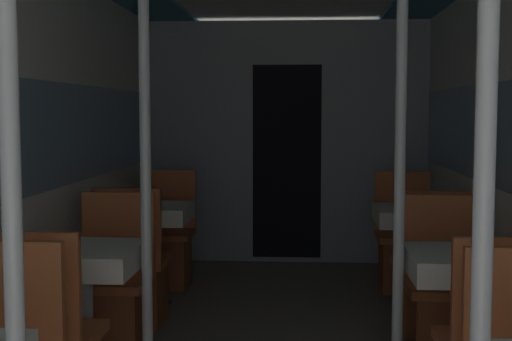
% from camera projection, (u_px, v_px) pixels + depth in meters
% --- Properties ---
extents(wall_left, '(0.05, 8.18, 2.26)m').
position_uv_depth(wall_left, '(16.00, 164.00, 3.69)').
color(wall_left, silver).
rests_on(wall_left, ground_plane).
extents(bulkhead_far, '(2.61, 0.09, 2.26)m').
position_uv_depth(bulkhead_far, '(287.00, 143.00, 6.70)').
color(bulkhead_far, gray).
rests_on(bulkhead_far, ground_plane).
extents(support_pole_left_0, '(0.06, 0.06, 2.26)m').
position_uv_depth(support_pole_left_0, '(12.00, 219.00, 1.94)').
color(support_pole_left_0, silver).
rests_on(support_pole_left_0, ground_plane).
extents(dining_table_left_1, '(0.57, 0.57, 0.73)m').
position_uv_depth(dining_table_left_1, '(82.00, 269.00, 3.63)').
color(dining_table_left_1, '#4C4C51').
rests_on(dining_table_left_1, ground_plane).
extents(chair_left_far_1, '(0.44, 0.44, 0.93)m').
position_uv_depth(chair_left_far_1, '(112.00, 305.00, 4.19)').
color(chair_left_far_1, brown).
rests_on(chair_left_far_1, ground_plane).
extents(support_pole_left_1, '(0.06, 0.06, 2.26)m').
position_uv_depth(support_pole_left_1, '(146.00, 170.00, 3.57)').
color(support_pole_left_1, silver).
rests_on(support_pole_left_1, ground_plane).
extents(dining_table_left_2, '(0.57, 0.57, 0.73)m').
position_uv_depth(dining_table_left_2, '(151.00, 220.00, 5.25)').
color(dining_table_left_2, '#4C4C51').
rests_on(dining_table_left_2, ground_plane).
extents(chair_left_near_2, '(0.44, 0.44, 0.93)m').
position_uv_depth(chair_left_near_2, '(134.00, 282.00, 4.75)').
color(chair_left_near_2, brown).
rests_on(chair_left_near_2, ground_plane).
extents(chair_left_far_2, '(0.44, 0.44, 0.93)m').
position_uv_depth(chair_left_far_2, '(166.00, 251.00, 5.82)').
color(chair_left_far_2, brown).
rests_on(chair_left_far_2, ground_plane).
extents(support_pole_right_0, '(0.06, 0.06, 2.26)m').
position_uv_depth(support_pole_right_0, '(483.00, 223.00, 1.85)').
color(support_pole_right_0, silver).
rests_on(support_pole_right_0, ground_plane).
extents(dining_table_right_1, '(0.57, 0.57, 0.73)m').
position_uv_depth(dining_table_right_1, '(467.00, 275.00, 3.50)').
color(dining_table_right_1, '#4C4C51').
rests_on(dining_table_right_1, ground_plane).
extents(chair_right_far_1, '(0.44, 0.44, 0.93)m').
position_uv_depth(chair_right_far_1, '(444.00, 311.00, 4.06)').
color(chair_right_far_1, brown).
rests_on(chair_right_far_1, ground_plane).
extents(support_pole_right_1, '(0.06, 0.06, 2.26)m').
position_uv_depth(support_pole_right_1, '(400.00, 171.00, 3.48)').
color(support_pole_right_1, silver).
rests_on(support_pole_right_1, ground_plane).
extents(dining_table_right_2, '(0.57, 0.57, 0.73)m').
position_uv_depth(dining_table_right_2, '(415.00, 223.00, 5.12)').
color(dining_table_right_2, '#4C4C51').
rests_on(dining_table_right_2, ground_plane).
extents(chair_right_near_2, '(0.44, 0.44, 0.93)m').
position_uv_depth(chair_right_near_2, '(427.00, 287.00, 4.62)').
color(chair_right_near_2, brown).
rests_on(chair_right_near_2, ground_plane).
extents(chair_right_far_2, '(0.44, 0.44, 0.93)m').
position_uv_depth(chair_right_far_2, '(404.00, 254.00, 5.69)').
color(chair_right_far_2, brown).
rests_on(chair_right_far_2, ground_plane).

